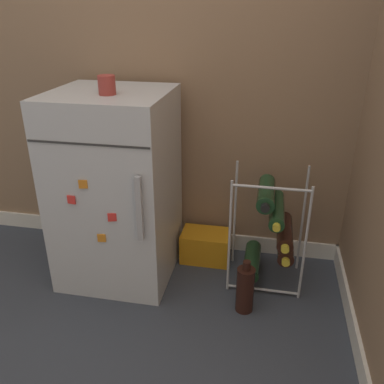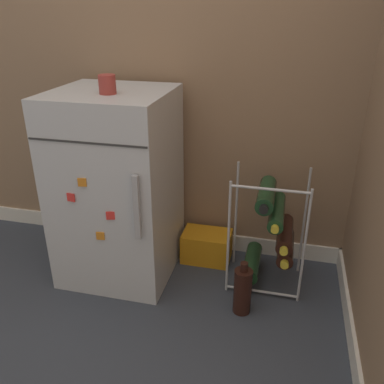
# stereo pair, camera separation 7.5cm
# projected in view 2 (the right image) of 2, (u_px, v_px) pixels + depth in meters

# --- Properties ---
(ground_plane) EXTENTS (14.00, 14.00, 0.00)m
(ground_plane) POSITION_uv_depth(u_px,v_px,m) (161.00, 310.00, 1.81)
(ground_plane) COLOR #333842
(wall_back) EXTENTS (6.61, 0.07, 2.50)m
(wall_back) POSITION_uv_depth(u_px,v_px,m) (193.00, 5.00, 1.82)
(wall_back) COLOR #84664C
(wall_back) RESTS_ON ground_plane
(mini_fridge) EXTENTS (0.52, 0.53, 0.90)m
(mini_fridge) POSITION_uv_depth(u_px,v_px,m) (118.00, 187.00, 1.93)
(mini_fridge) COLOR #B7BABF
(mini_fridge) RESTS_ON ground_plane
(wine_rack) EXTENTS (0.34, 0.33, 0.56)m
(wine_rack) POSITION_uv_depth(u_px,v_px,m) (272.00, 231.00, 1.88)
(wine_rack) COLOR #B2B2B7
(wine_rack) RESTS_ON ground_plane
(soda_box) EXTENTS (0.25, 0.17, 0.16)m
(soda_box) POSITION_uv_depth(u_px,v_px,m) (207.00, 246.00, 2.14)
(soda_box) COLOR orange
(soda_box) RESTS_ON ground_plane
(fridge_top_cup) EXTENTS (0.07, 0.07, 0.08)m
(fridge_top_cup) POSITION_uv_depth(u_px,v_px,m) (107.00, 84.00, 1.65)
(fridge_top_cup) COLOR maroon
(fridge_top_cup) RESTS_ON mini_fridge
(loose_bottle_floor) EXTENTS (0.08, 0.08, 0.25)m
(loose_bottle_floor) POSITION_uv_depth(u_px,v_px,m) (243.00, 290.00, 1.76)
(loose_bottle_floor) COLOR black
(loose_bottle_floor) RESTS_ON ground_plane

